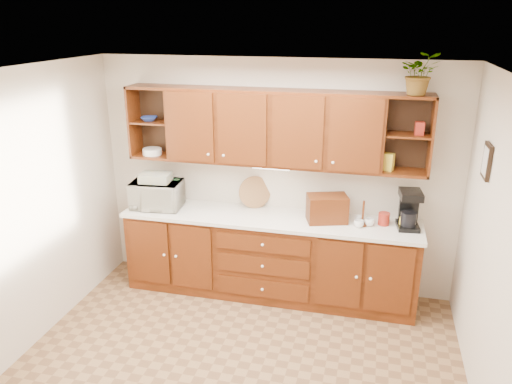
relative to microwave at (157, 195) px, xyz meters
The scene contains 26 objects.
floor 2.21m from the microwave, 47.53° to the right, with size 4.00×4.00×0.00m, color olive.
ceiling 2.44m from the microwave, 47.53° to the right, with size 4.00×4.00×0.00m, color white.
back_wall 1.36m from the microwave, 14.32° to the left, with size 4.00×4.00×0.00m, color beige.
left_wall 1.60m from the microwave, 116.32° to the right, with size 3.50×3.50×0.00m, color beige.
right_wall 3.60m from the microwave, 23.27° to the right, with size 3.50×3.50×0.00m, color beige.
base_cabinets 1.45m from the microwave, ahead, with size 3.20×0.60×0.90m, color #341605.
countertop 1.31m from the microwave, ahead, with size 3.24×0.64×0.04m, color white.
upper_cabinets 1.54m from the microwave, ahead, with size 3.20×0.33×0.80m.
undercabinet_light 1.36m from the microwave, ahead, with size 0.40×0.05×0.03m, color white.
framed_picture 3.40m from the microwave, ahead, with size 0.03×0.24×0.30m, color black.
wicker_basket 0.14m from the microwave, ahead, with size 0.25×0.25×0.13m, color #96673E.
microwave is the anchor object (origin of this frame).
towel_stack 0.20m from the microwave, ahead, with size 0.33×0.24×0.10m, color #E6C46C.
wine_bottle 0.23m from the microwave, 31.66° to the left, with size 0.08×0.08×0.31m, color black.
woven_tray 1.12m from the microwave, 14.16° to the left, with size 0.36×0.36×0.02m, color #96673E.
bread_box 1.92m from the microwave, ahead, with size 0.41×0.26×0.29m, color #341605.
mug_tree 2.29m from the microwave, ahead, with size 0.21×0.23×0.27m.
canister_red 2.51m from the microwave, ahead, with size 0.12×0.12×0.13m, color maroon.
canister_white 1.84m from the microwave, ahead, with size 0.09×0.09×0.17m, color white.
canister_yellow 2.70m from the microwave, ahead, with size 0.08×0.08×0.11m, color yellow.
coffee_maker 2.75m from the microwave, ahead, with size 0.24×0.30×0.40m.
bowl_stack 0.85m from the microwave, 123.15° to the left, with size 0.18×0.18×0.04m, color navy.
plate_stack 0.49m from the microwave, 121.58° to the left, with size 0.21×0.21×0.07m, color white.
pantry_box_yellow 2.56m from the microwave, ahead, with size 0.10×0.08×0.18m, color yellow.
pantry_box_red 2.90m from the microwave, ahead, with size 0.09×0.08×0.13m, color maroon.
potted_plant 3.05m from the microwave, ahead, with size 0.36×0.31×0.40m, color #999999.
Camera 1 is at (1.05, -3.47, 2.99)m, focal length 35.00 mm.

